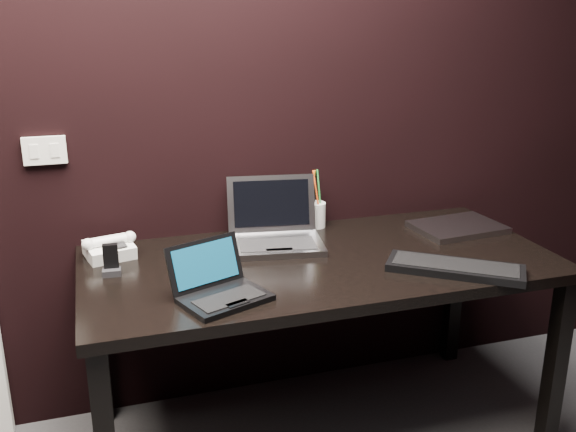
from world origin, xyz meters
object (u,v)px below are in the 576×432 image
object	(u,v)px
desk	(320,278)
mobile_phone	(111,263)
netbook	(219,288)
desk_phone	(109,248)
pen_cup	(316,214)
closed_laptop	(457,227)
ext_keyboard	(455,268)
silver_laptop	(275,233)

from	to	relation	value
desk	mobile_phone	xyz separation A→B (m)	(-0.73, 0.08, 0.12)
netbook	desk_phone	size ratio (longest dim) A/B	1.61
desk	pen_cup	size ratio (longest dim) A/B	6.98
desk_phone	mobile_phone	size ratio (longest dim) A/B	1.91
mobile_phone	desk_phone	bearing A→B (deg)	89.61
closed_laptop	pen_cup	bearing A→B (deg)	158.44
pen_cup	desk_phone	bearing A→B (deg)	-172.83
desk	desk_phone	size ratio (longest dim) A/B	8.39
mobile_phone	pen_cup	distance (m)	0.88
netbook	pen_cup	size ratio (longest dim) A/B	1.34
ext_keyboard	desk_phone	xyz separation A→B (m)	(-1.13, 0.49, 0.02)
ext_keyboard	desk_phone	world-z (taller)	desk_phone
silver_laptop	ext_keyboard	bearing A→B (deg)	-40.96
pen_cup	closed_laptop	bearing A→B (deg)	-21.56
ext_keyboard	desk_phone	size ratio (longest dim) A/B	2.29
mobile_phone	pen_cup	world-z (taller)	pen_cup
netbook	mobile_phone	bearing A→B (deg)	136.07
netbook	closed_laptop	distance (m)	1.12
netbook	ext_keyboard	size ratio (longest dim) A/B	0.70
desk_phone	silver_laptop	bearing A→B (deg)	-4.24
desk	desk_phone	bearing A→B (deg)	161.83
desk	ext_keyboard	distance (m)	0.48
silver_laptop	ext_keyboard	distance (m)	0.68
desk	mobile_phone	size ratio (longest dim) A/B	16.00
netbook	mobile_phone	size ratio (longest dim) A/B	3.06
silver_laptop	pen_cup	xyz separation A→B (m)	(0.22, 0.15, 0.01)
ext_keyboard	closed_laptop	distance (m)	0.46
desk	netbook	bearing A→B (deg)	-152.15
ext_keyboard	pen_cup	xyz separation A→B (m)	(-0.30, 0.60, 0.04)
closed_laptop	mobile_phone	bearing A→B (deg)	-177.95
silver_laptop	mobile_phone	world-z (taller)	silver_laptop
desk_phone	mobile_phone	xyz separation A→B (m)	(-0.00, -0.16, 0.00)
ext_keyboard	mobile_phone	distance (m)	1.18
closed_laptop	desk_phone	bearing A→B (deg)	175.45
closed_laptop	desk_phone	distance (m)	1.38
silver_laptop	pen_cup	size ratio (longest dim) A/B	1.61
closed_laptop	mobile_phone	world-z (taller)	mobile_phone
silver_laptop	pen_cup	bearing A→B (deg)	34.46
desk_phone	pen_cup	world-z (taller)	pen_cup
desk	netbook	size ratio (longest dim) A/B	5.22
netbook	mobile_phone	world-z (taller)	netbook
ext_keyboard	closed_laptop	xyz separation A→B (m)	(0.25, 0.38, -0.00)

